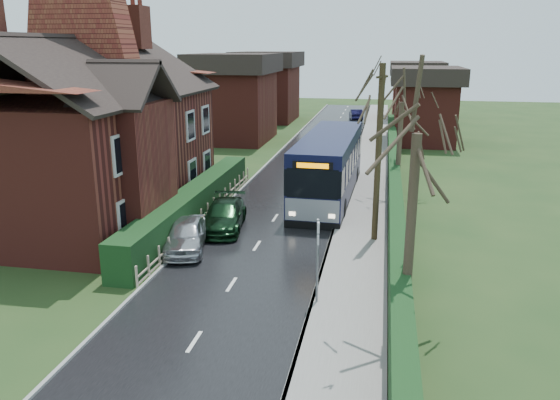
% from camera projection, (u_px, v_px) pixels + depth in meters
% --- Properties ---
extents(ground, '(140.00, 140.00, 0.00)m').
position_uv_depth(ground, '(245.00, 264.00, 21.48)').
color(ground, '#31451D').
rests_on(ground, ground).
extents(road, '(6.00, 100.00, 0.02)m').
position_uv_depth(road, '(289.00, 197.00, 30.93)').
color(road, black).
rests_on(road, ground).
extents(pavement, '(2.50, 100.00, 0.14)m').
position_uv_depth(pavement, '(364.00, 200.00, 30.15)').
color(pavement, slate).
rests_on(pavement, ground).
extents(kerb_right, '(0.12, 100.00, 0.14)m').
position_uv_depth(kerb_right, '(343.00, 199.00, 30.36)').
color(kerb_right, gray).
rests_on(kerb_right, ground).
extents(kerb_left, '(0.12, 100.00, 0.10)m').
position_uv_depth(kerb_left, '(237.00, 194.00, 31.47)').
color(kerb_left, gray).
rests_on(kerb_left, ground).
extents(front_hedge, '(1.20, 16.00, 1.60)m').
position_uv_depth(front_hedge, '(193.00, 204.00, 26.69)').
color(front_hedge, '#133213').
rests_on(front_hedge, ground).
extents(picket_fence, '(0.10, 16.00, 0.90)m').
position_uv_depth(picket_fence, '(208.00, 212.00, 26.65)').
color(picket_fence, gray).
rests_on(picket_fence, ground).
extents(right_wall_hedge, '(0.60, 50.00, 1.80)m').
position_uv_depth(right_wall_hedge, '(394.00, 184.00, 29.61)').
color(right_wall_hedge, maroon).
rests_on(right_wall_hedge, ground).
extents(brick_house, '(9.30, 14.60, 10.30)m').
position_uv_depth(brick_house, '(93.00, 129.00, 26.37)').
color(brick_house, maroon).
rests_on(brick_house, ground).
extents(bus, '(3.01, 11.75, 3.55)m').
position_uv_depth(bus, '(329.00, 167.00, 30.37)').
color(bus, black).
rests_on(bus, ground).
extents(car_silver, '(2.39, 4.17, 1.34)m').
position_uv_depth(car_silver, '(186.00, 235.00, 22.80)').
color(car_silver, silver).
rests_on(car_silver, ground).
extents(car_green, '(2.39, 4.65, 1.29)m').
position_uv_depth(car_green, '(224.00, 215.00, 25.45)').
color(car_green, black).
rests_on(car_green, ground).
extents(car_distant, '(1.87, 3.88, 1.23)m').
position_uv_depth(car_distant, '(356.00, 114.00, 62.80)').
color(car_distant, black).
rests_on(car_distant, ground).
extents(bus_stop_sign, '(0.14, 0.45, 2.98)m').
position_uv_depth(bus_stop_sign, '(318.00, 250.00, 17.54)').
color(bus_stop_sign, slate).
rests_on(bus_stop_sign, ground).
extents(telegraph_pole, '(0.48, 0.93, 7.62)m').
position_uv_depth(telegraph_pole, '(378.00, 155.00, 22.85)').
color(telegraph_pole, black).
rests_on(telegraph_pole, ground).
extents(tree_right_near, '(3.95, 3.95, 8.52)m').
position_uv_depth(tree_right_near, '(418.00, 119.00, 14.88)').
color(tree_right_near, '#352A1F').
rests_on(tree_right_near, ground).
extents(tree_right_far, '(3.92, 3.92, 7.57)m').
position_uv_depth(tree_right_far, '(402.00, 95.00, 29.79)').
color(tree_right_far, '#3E3124').
rests_on(tree_right_far, ground).
extents(tree_house_side, '(4.78, 4.78, 10.87)m').
position_uv_depth(tree_house_side, '(56.00, 48.00, 31.15)').
color(tree_house_side, '#3D2D24').
rests_on(tree_house_side, ground).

